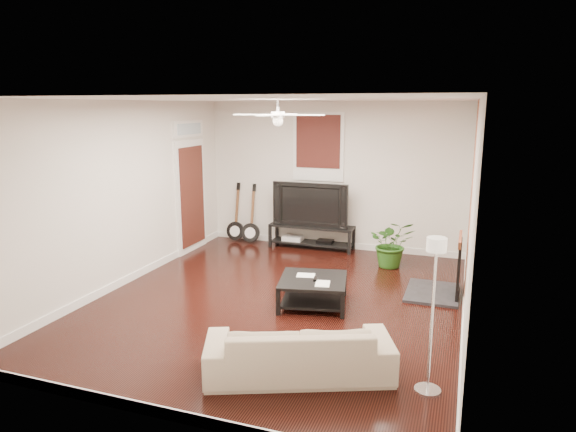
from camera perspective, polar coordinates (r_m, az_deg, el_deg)
name	(u,v)px	position (r m, az deg, el deg)	size (l,w,h in m)	color
room	(278,204)	(7.02, -1.09, 1.34)	(5.01, 6.01, 2.81)	black
brick_accent	(471,202)	(7.57, 19.64, 1.43)	(0.02, 2.20, 2.80)	#985531
fireplace	(445,265)	(7.80, 17.03, -5.22)	(0.80, 1.10, 0.92)	black
window_back	(318,147)	(9.84, 3.37, 7.68)	(1.00, 0.06, 1.30)	#38100F
door_left	(191,186)	(9.79, -10.72, 3.34)	(0.08, 1.00, 2.50)	white
tv_stand	(312,237)	(9.96, 2.63, -2.30)	(1.64, 0.44, 0.46)	black
tv	(312,204)	(9.84, 2.70, 1.39)	(1.47, 0.19, 0.84)	black
coffee_table	(313,292)	(7.21, 2.80, -8.40)	(0.90, 0.90, 0.38)	black
sofa	(299,349)	(5.43, 1.21, -14.56)	(1.90, 0.74, 0.56)	tan
floor_lamp	(432,317)	(5.10, 15.72, -10.72)	(0.26, 0.26, 1.55)	silver
potted_plant	(392,243)	(8.94, 11.47, -2.99)	(0.75, 0.65, 0.83)	#275C1A
guitar_left	(235,212)	(10.42, -5.91, 0.41)	(0.37, 0.26, 1.21)	black
guitar_right	(250,214)	(10.25, -4.21, 0.25)	(0.37, 0.26, 1.21)	black
ceiling_fan	(278,115)	(6.90, -1.13, 11.18)	(1.24, 1.24, 0.32)	white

